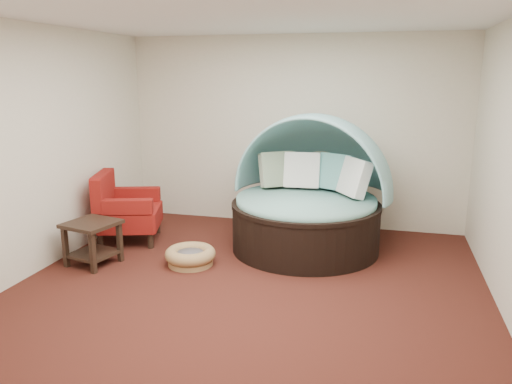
% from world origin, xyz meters
% --- Properties ---
extents(floor, '(5.00, 5.00, 0.00)m').
position_xyz_m(floor, '(0.00, 0.00, 0.00)').
color(floor, '#4C1D15').
rests_on(floor, ground).
extents(wall_back, '(5.00, 0.00, 5.00)m').
position_xyz_m(wall_back, '(0.00, 2.50, 1.40)').
color(wall_back, beige).
rests_on(wall_back, floor).
extents(wall_front, '(5.00, 0.00, 5.00)m').
position_xyz_m(wall_front, '(0.00, -2.50, 1.40)').
color(wall_front, beige).
rests_on(wall_front, floor).
extents(wall_left, '(0.00, 5.00, 5.00)m').
position_xyz_m(wall_left, '(-2.50, 0.00, 1.40)').
color(wall_left, beige).
rests_on(wall_left, floor).
extents(ceiling, '(5.00, 5.00, 0.00)m').
position_xyz_m(ceiling, '(0.00, 0.00, 2.80)').
color(ceiling, white).
rests_on(ceiling, wall_back).
extents(canopy_daybed, '(2.30, 2.25, 1.76)m').
position_xyz_m(canopy_daybed, '(0.41, 1.49, 0.81)').
color(canopy_daybed, black).
rests_on(canopy_daybed, floor).
extents(pet_basket, '(0.71, 0.71, 0.21)m').
position_xyz_m(pet_basket, '(-0.86, 0.48, 0.11)').
color(pet_basket, olive).
rests_on(pet_basket, floor).
extents(red_armchair, '(1.02, 1.02, 0.95)m').
position_xyz_m(red_armchair, '(-2.06, 1.09, 0.44)').
color(red_armchair, black).
rests_on(red_armchair, floor).
extents(side_table, '(0.66, 0.66, 0.53)m').
position_xyz_m(side_table, '(-2.00, 0.21, 0.34)').
color(side_table, black).
rests_on(side_table, floor).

